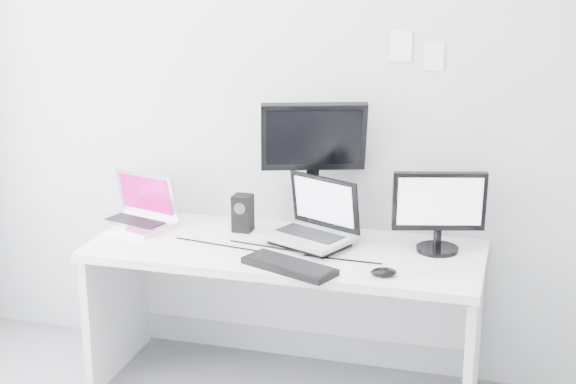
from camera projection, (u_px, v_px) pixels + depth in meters
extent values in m
plane|color=silver|center=(305.00, 100.00, 4.10)|extent=(3.60, 0.00, 3.60)
cube|color=white|center=(285.00, 320.00, 4.05)|extent=(1.80, 0.70, 0.73)
cube|color=silver|center=(132.00, 200.00, 4.20)|extent=(0.43, 0.37, 0.27)
cube|color=black|center=(243.00, 213.00, 4.15)|extent=(0.12, 0.12, 0.18)
cube|color=#9EA0A5|center=(308.00, 213.00, 3.93)|extent=(0.47, 0.43, 0.32)
cube|color=black|center=(313.00, 167.00, 4.04)|extent=(0.52, 0.32, 0.66)
cube|color=black|center=(439.00, 211.00, 3.85)|extent=(0.45, 0.29, 0.38)
cube|color=black|center=(289.00, 266.00, 3.68)|extent=(0.45, 0.30, 0.03)
ellipsoid|color=black|center=(384.00, 272.00, 3.60)|extent=(0.13, 0.10, 0.04)
cube|color=white|center=(401.00, 46.00, 3.90)|extent=(0.10, 0.00, 0.14)
cube|color=white|center=(434.00, 56.00, 3.88)|extent=(0.09, 0.00, 0.13)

